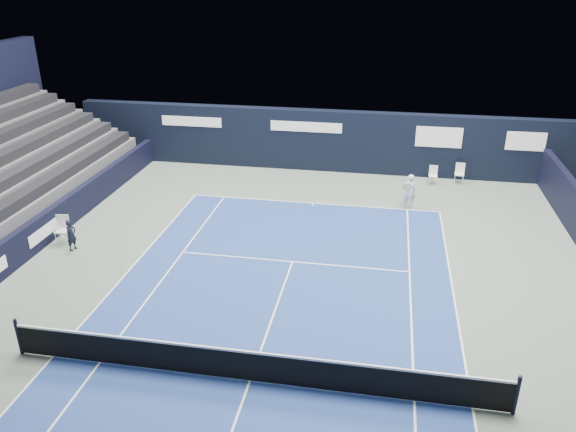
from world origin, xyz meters
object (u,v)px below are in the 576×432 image
(folding_chair_back_a, at_px, (433,174))
(tennis_net, at_px, (249,365))
(folding_chair_back_b, at_px, (460,172))
(tennis_player, at_px, (409,191))
(line_judge_chair, at_px, (63,227))

(folding_chair_back_a, height_order, tennis_net, tennis_net)
(folding_chair_back_b, height_order, tennis_player, tennis_player)
(line_judge_chair, relative_size, tennis_net, 0.08)
(folding_chair_back_b, distance_m, tennis_net, 17.06)
(folding_chair_back_a, xyz_separation_m, folding_chair_back_b, (1.27, 0.35, 0.05))
(tennis_player, bearing_deg, folding_chair_back_b, 55.32)
(tennis_net, xyz_separation_m, tennis_player, (4.15, 12.15, 0.26))
(tennis_net, bearing_deg, line_judge_chair, 143.99)
(line_judge_chair, bearing_deg, folding_chair_back_a, 21.00)
(folding_chair_back_a, distance_m, tennis_net, 16.28)
(tennis_net, relative_size, tennis_player, 8.37)
(folding_chair_back_b, bearing_deg, tennis_player, -116.80)
(folding_chair_back_b, relative_size, tennis_player, 0.64)
(folding_chair_back_a, height_order, tennis_player, tennis_player)
(folding_chair_back_a, distance_m, folding_chair_back_b, 1.31)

